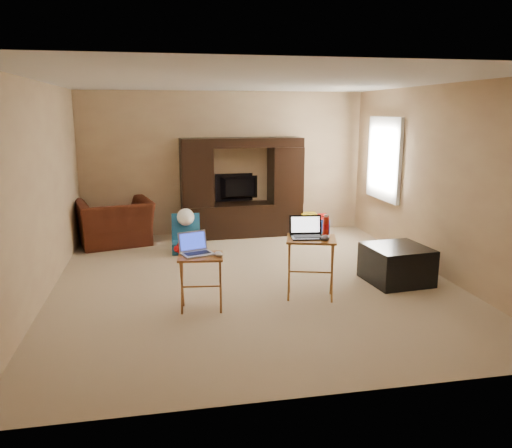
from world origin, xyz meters
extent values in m
plane|color=tan|center=(0.00, 0.00, 0.00)|extent=(5.50, 5.50, 0.00)
plane|color=silver|center=(0.00, 0.00, 2.50)|extent=(5.50, 5.50, 0.00)
plane|color=tan|center=(0.00, 2.75, 1.25)|extent=(5.00, 0.00, 5.00)
plane|color=tan|center=(0.00, -2.75, 1.25)|extent=(5.00, 0.00, 5.00)
plane|color=tan|center=(-2.50, 0.00, 1.25)|extent=(0.00, 5.50, 5.50)
plane|color=tan|center=(2.50, 0.00, 1.25)|extent=(0.00, 5.50, 5.50)
plane|color=white|center=(2.48, 1.55, 1.40)|extent=(0.00, 1.20, 1.20)
cube|color=white|center=(2.46, 1.55, 1.40)|extent=(0.06, 1.14, 1.34)
cube|color=black|center=(0.26, 2.46, 0.86)|extent=(2.11, 0.60, 1.71)
imported|color=black|center=(0.26, 2.66, 0.82)|extent=(0.88, 0.18, 0.50)
imported|color=#4B1C10|center=(-1.90, 2.22, 0.37)|extent=(1.36, 1.26, 0.74)
cube|color=black|center=(1.80, -0.39, 0.24)|extent=(0.80, 0.80, 0.47)
cube|color=#AB6A29|center=(-0.74, -0.85, 0.31)|extent=(0.52, 0.44, 0.63)
cube|color=#9D6026|center=(0.55, -0.72, 0.36)|extent=(0.66, 0.58, 0.72)
cube|color=#AEADB2|center=(-0.77, -0.82, 0.75)|extent=(0.40, 0.36, 0.24)
cube|color=black|center=(0.51, -0.70, 0.84)|extent=(0.41, 0.35, 0.24)
ellipsoid|color=white|center=(-0.55, -0.92, 0.65)|extent=(0.11, 0.15, 0.05)
ellipsoid|color=#3C3B40|center=(0.68, -0.84, 0.75)|extent=(0.14, 0.17, 0.06)
cylinder|color=red|center=(0.75, -0.64, 0.84)|extent=(0.07, 0.07, 0.22)
camera|label=1|loc=(-1.12, -6.06, 2.14)|focal=35.00mm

